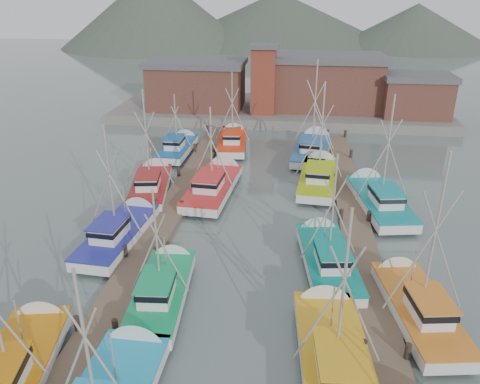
# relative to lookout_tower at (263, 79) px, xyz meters

# --- Properties ---
(ground) EXTENTS (260.00, 260.00, 0.00)m
(ground) POSITION_rel_lookout_tower_xyz_m (2.00, -33.00, -5.55)
(ground) COLOR #50605E
(ground) RESTS_ON ground
(dock_left) EXTENTS (2.30, 46.00, 1.50)m
(dock_left) POSITION_rel_lookout_tower_xyz_m (-5.00, -28.96, -5.34)
(dock_left) COLOR brown
(dock_left) RESTS_ON ground
(dock_right) EXTENTS (2.30, 46.00, 1.50)m
(dock_right) POSITION_rel_lookout_tower_xyz_m (9.00, -28.96, -5.34)
(dock_right) COLOR brown
(dock_right) RESTS_ON ground
(quay) EXTENTS (44.00, 16.00, 1.20)m
(quay) POSITION_rel_lookout_tower_xyz_m (2.00, 4.00, -4.95)
(quay) COLOR gray
(quay) RESTS_ON ground
(shed_left) EXTENTS (12.72, 8.48, 6.20)m
(shed_left) POSITION_rel_lookout_tower_xyz_m (-9.00, 2.00, -1.21)
(shed_left) COLOR brown
(shed_left) RESTS_ON quay
(shed_center) EXTENTS (14.84, 9.54, 6.90)m
(shed_center) POSITION_rel_lookout_tower_xyz_m (8.00, 4.00, -0.86)
(shed_center) COLOR brown
(shed_center) RESTS_ON quay
(shed_right) EXTENTS (8.48, 6.36, 5.20)m
(shed_right) POSITION_rel_lookout_tower_xyz_m (19.00, 1.00, -1.71)
(shed_right) COLOR brown
(shed_right) RESTS_ON quay
(lookout_tower) EXTENTS (3.60, 3.60, 8.50)m
(lookout_tower) POSITION_rel_lookout_tower_xyz_m (0.00, 0.00, 0.00)
(lookout_tower) COLOR maroon
(lookout_tower) RESTS_ON quay
(distant_hills) EXTENTS (175.00, 140.00, 42.00)m
(distant_hills) POSITION_rel_lookout_tower_xyz_m (-10.76, 89.59, -5.55)
(distant_hills) COLOR #485546
(distant_hills) RESTS_ON ground
(boat_1) EXTENTS (3.86, 10.06, 9.37)m
(boat_1) POSITION_rel_lookout_tower_xyz_m (6.58, -42.41, -4.87)
(boat_1) COLOR #0F1834
(boat_1) RESTS_ON ground
(boat_2) EXTENTS (4.37, 9.46, 7.23)m
(boat_2) POSITION_rel_lookout_tower_xyz_m (-7.36, -45.05, -4.87)
(boat_2) COLOR #0F1834
(boat_2) RESTS_ON ground
(boat_4) EXTENTS (3.22, 8.69, 7.66)m
(boat_4) POSITION_rel_lookout_tower_xyz_m (-2.55, -38.43, -4.87)
(boat_4) COLOR #0F1834
(boat_4) RESTS_ON ground
(boat_5) EXTENTS (3.98, 9.33, 8.49)m
(boat_5) POSITION_rel_lookout_tower_xyz_m (6.64, -33.95, -4.87)
(boat_5) COLOR #0F1834
(boat_5) RESTS_ON ground
(boat_6) EXTENTS (3.80, 9.28, 9.24)m
(boat_6) POSITION_rel_lookout_tower_xyz_m (-7.26, -32.35, -4.87)
(boat_6) COLOR #0F1834
(boat_6) RESTS_ON ground
(boat_7) EXTENTS (4.03, 8.95, 10.22)m
(boat_7) POSITION_rel_lookout_tower_xyz_m (11.13, -38.24, -4.86)
(boat_7) COLOR #0F1834
(boat_7) RESTS_ON ground
(boat_8) EXTENTS (3.91, 10.39, 8.54)m
(boat_8) POSITION_rel_lookout_tower_xyz_m (-2.29, -23.34, -4.87)
(boat_8) COLOR #0F1834
(boat_8) RESTS_ON ground
(boat_9) EXTENTS (4.06, 10.06, 10.09)m
(boat_9) POSITION_rel_lookout_tower_xyz_m (6.60, -20.33, -4.87)
(boat_9) COLOR #0F1834
(boat_9) RESTS_ON ground
(boat_10) EXTENTS (4.29, 9.52, 9.71)m
(boat_10) POSITION_rel_lookout_tower_xyz_m (-7.68, -23.86, -4.86)
(boat_10) COLOR #0F1834
(boat_10) RESTS_ON ground
(boat_11) EXTENTS (4.65, 10.18, 10.11)m
(boat_11) POSITION_rel_lookout_tower_xyz_m (11.10, -24.61, -4.86)
(boat_11) COLOR #0F1834
(boat_11) RESTS_ON ground
(boat_12) EXTENTS (3.65, 9.31, 9.02)m
(boat_12) POSITION_rel_lookout_tower_xyz_m (-2.44, -10.96, -4.87)
(boat_12) COLOR #0F1834
(boat_12) RESTS_ON ground
(boat_13) EXTENTS (4.55, 10.74, 10.85)m
(boat_13) POSITION_rel_lookout_tower_xyz_m (6.23, -12.49, -4.86)
(boat_13) COLOR #0F1834
(boat_13) RESTS_ON ground
(boat_14) EXTENTS (3.01, 8.59, 7.10)m
(boat_14) POSITION_rel_lookout_tower_xyz_m (-7.79, -13.77, -4.87)
(boat_14) COLOR #0F1834
(boat_14) RESTS_ON ground
(gull_near) EXTENTS (1.55, 0.62, 0.24)m
(gull_near) POSITION_rel_lookout_tower_xyz_m (1.04, -38.43, 4.50)
(gull_near) COLOR gray
(gull_near) RESTS_ON ground
(gull_far) EXTENTS (1.51, 0.66, 0.24)m
(gull_far) POSITION_rel_lookout_tower_xyz_m (2.93, -26.83, -0.01)
(gull_far) COLOR gray
(gull_far) RESTS_ON ground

